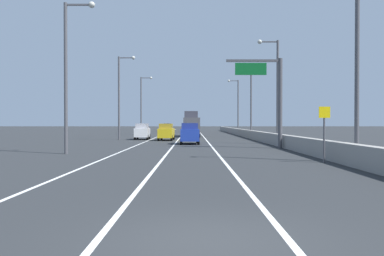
{
  "coord_description": "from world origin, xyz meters",
  "views": [
    {
      "loc": [
        -0.27,
        -7.2,
        2.15
      ],
      "look_at": [
        -0.45,
        47.64,
        1.4
      ],
      "focal_mm": 36.83,
      "sensor_mm": 36.0,
      "label": 1
    }
  ],
  "objects_px": {
    "box_truck": "(193,125)",
    "car_black_1": "(169,127)",
    "lamp_post_left_near": "(71,67)",
    "lamp_post_left_mid": "(122,92)",
    "lamp_post_left_far": "(144,101)",
    "car_red_4": "(193,128)",
    "lamp_post_right_third": "(251,97)",
    "car_blue_3": "(191,134)",
    "overhead_sign_gantry": "(273,92)",
    "lamp_post_right_near": "(354,51)",
    "car_yellow_2": "(168,132)",
    "speed_advisory_sign": "(326,130)",
    "lamp_post_right_fourth": "(238,103)",
    "lamp_post_right_second": "(277,84)",
    "car_white_0": "(144,132)"
  },
  "relations": [
    {
      "from": "box_truck",
      "to": "car_black_1",
      "type": "bearing_deg",
      "value": 99.64
    },
    {
      "from": "lamp_post_left_near",
      "to": "box_truck",
      "type": "bearing_deg",
      "value": 76.31
    },
    {
      "from": "lamp_post_left_mid",
      "to": "lamp_post_left_far",
      "type": "xyz_separation_m",
      "value": [
        -0.09,
        21.96,
        0.0
      ]
    },
    {
      "from": "lamp_post_left_near",
      "to": "car_red_4",
      "type": "distance_m",
      "value": 57.42
    },
    {
      "from": "lamp_post_right_third",
      "to": "lamp_post_left_near",
      "type": "height_order",
      "value": "same"
    },
    {
      "from": "car_blue_3",
      "to": "box_truck",
      "type": "xyz_separation_m",
      "value": [
        0.12,
        21.54,
        0.77
      ]
    },
    {
      "from": "lamp_post_right_third",
      "to": "car_blue_3",
      "type": "relative_size",
      "value": 2.52
    },
    {
      "from": "lamp_post_right_third",
      "to": "lamp_post_left_mid",
      "type": "height_order",
      "value": "same"
    },
    {
      "from": "overhead_sign_gantry",
      "to": "car_blue_3",
      "type": "height_order",
      "value": "overhead_sign_gantry"
    },
    {
      "from": "lamp_post_right_near",
      "to": "car_yellow_2",
      "type": "relative_size",
      "value": 2.36
    },
    {
      "from": "speed_advisory_sign",
      "to": "lamp_post_left_far",
      "type": "bearing_deg",
      "value": 107.75
    },
    {
      "from": "lamp_post_left_mid",
      "to": "car_yellow_2",
      "type": "distance_m",
      "value": 7.68
    },
    {
      "from": "speed_advisory_sign",
      "to": "lamp_post_left_near",
      "type": "distance_m",
      "value": 17.11
    },
    {
      "from": "lamp_post_right_fourth",
      "to": "box_truck",
      "type": "bearing_deg",
      "value": -120.47
    },
    {
      "from": "lamp_post_right_near",
      "to": "lamp_post_right_second",
      "type": "xyz_separation_m",
      "value": [
        -0.24,
        18.3,
        0.0
      ]
    },
    {
      "from": "lamp_post_right_second",
      "to": "lamp_post_left_mid",
      "type": "height_order",
      "value": "same"
    },
    {
      "from": "lamp_post_right_third",
      "to": "lamp_post_left_far",
      "type": "height_order",
      "value": "same"
    },
    {
      "from": "lamp_post_left_mid",
      "to": "car_black_1",
      "type": "height_order",
      "value": "lamp_post_left_mid"
    },
    {
      "from": "overhead_sign_gantry",
      "to": "lamp_post_right_fourth",
      "type": "xyz_separation_m",
      "value": [
        2.04,
        43.11,
        1.24
      ]
    },
    {
      "from": "overhead_sign_gantry",
      "to": "lamp_post_right_fourth",
      "type": "height_order",
      "value": "lamp_post_right_fourth"
    },
    {
      "from": "speed_advisory_sign",
      "to": "car_white_0",
      "type": "bearing_deg",
      "value": 114.68
    },
    {
      "from": "overhead_sign_gantry",
      "to": "car_white_0",
      "type": "distance_m",
      "value": 21.94
    },
    {
      "from": "lamp_post_left_mid",
      "to": "car_blue_3",
      "type": "distance_m",
      "value": 13.73
    },
    {
      "from": "lamp_post_right_third",
      "to": "lamp_post_left_far",
      "type": "bearing_deg",
      "value": 142.46
    },
    {
      "from": "car_yellow_2",
      "to": "lamp_post_left_mid",
      "type": "bearing_deg",
      "value": 167.46
    },
    {
      "from": "speed_advisory_sign",
      "to": "lamp_post_right_third",
      "type": "bearing_deg",
      "value": 87.89
    },
    {
      "from": "car_yellow_2",
      "to": "box_truck",
      "type": "bearing_deg",
      "value": 77.32
    },
    {
      "from": "lamp_post_left_far",
      "to": "car_white_0",
      "type": "bearing_deg",
      "value": -82.89
    },
    {
      "from": "lamp_post_right_second",
      "to": "lamp_post_left_far",
      "type": "relative_size",
      "value": 1.0
    },
    {
      "from": "overhead_sign_gantry",
      "to": "car_black_1",
      "type": "bearing_deg",
      "value": 101.35
    },
    {
      "from": "lamp_post_right_third",
      "to": "lamp_post_right_fourth",
      "type": "distance_m",
      "value": 18.3
    },
    {
      "from": "lamp_post_left_mid",
      "to": "car_yellow_2",
      "type": "height_order",
      "value": "lamp_post_left_mid"
    },
    {
      "from": "lamp_post_right_second",
      "to": "lamp_post_right_third",
      "type": "relative_size",
      "value": 1.0
    },
    {
      "from": "overhead_sign_gantry",
      "to": "lamp_post_left_mid",
      "type": "xyz_separation_m",
      "value": [
        -15.45,
        16.17,
        1.24
      ]
    },
    {
      "from": "car_black_1",
      "to": "lamp_post_right_near",
      "type": "bearing_deg",
      "value": -78.97
    },
    {
      "from": "overhead_sign_gantry",
      "to": "lamp_post_right_third",
      "type": "height_order",
      "value": "lamp_post_right_third"
    },
    {
      "from": "overhead_sign_gantry",
      "to": "car_blue_3",
      "type": "xyz_separation_m",
      "value": [
        -6.85,
        6.66,
        -3.68
      ]
    },
    {
      "from": "lamp_post_right_fourth",
      "to": "overhead_sign_gantry",
      "type": "bearing_deg",
      "value": -92.7
    },
    {
      "from": "overhead_sign_gantry",
      "to": "speed_advisory_sign",
      "type": "distance_m",
      "value": 12.18
    },
    {
      "from": "lamp_post_right_fourth",
      "to": "car_yellow_2",
      "type": "xyz_separation_m",
      "value": [
        -11.76,
        -28.21,
        -4.96
      ]
    },
    {
      "from": "lamp_post_left_near",
      "to": "overhead_sign_gantry",
      "type": "bearing_deg",
      "value": 21.06
    },
    {
      "from": "car_black_1",
      "to": "car_yellow_2",
      "type": "xyz_separation_m",
      "value": [
        2.91,
        -48.05,
        0.03
      ]
    },
    {
      "from": "lamp_post_right_near",
      "to": "lamp_post_left_mid",
      "type": "height_order",
      "value": "same"
    },
    {
      "from": "overhead_sign_gantry",
      "to": "lamp_post_right_third",
      "type": "relative_size",
      "value": 0.72
    },
    {
      "from": "lamp_post_right_near",
      "to": "car_black_1",
      "type": "bearing_deg",
      "value": 101.03
    },
    {
      "from": "lamp_post_right_near",
      "to": "car_red_4",
      "type": "distance_m",
      "value": 63.4
    },
    {
      "from": "lamp_post_right_fourth",
      "to": "lamp_post_right_near",
      "type": "bearing_deg",
      "value": -90.11
    },
    {
      "from": "lamp_post_left_mid",
      "to": "car_red_4",
      "type": "relative_size",
      "value": 2.51
    },
    {
      "from": "speed_advisory_sign",
      "to": "lamp_post_right_fourth",
      "type": "relative_size",
      "value": 0.29
    },
    {
      "from": "lamp_post_left_mid",
      "to": "car_red_4",
      "type": "distance_m",
      "value": 36.07
    }
  ]
}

